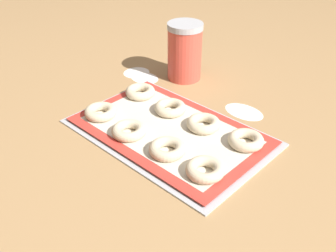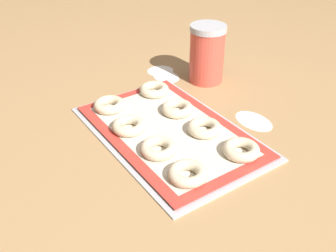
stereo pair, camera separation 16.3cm
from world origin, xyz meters
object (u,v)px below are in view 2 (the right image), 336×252
bagel_front_far_left (109,105)px  bagel_back_far_right (241,150)px  baking_tray (168,133)px  bagel_front_mid_right (158,148)px  bagel_front_mid_left (129,126)px  flour_canister (207,54)px  bagel_front_far_right (188,173)px  bagel_back_far_left (154,90)px  bagel_back_mid_right (204,128)px  bagel_back_mid_left (177,108)px

bagel_front_far_left → bagel_back_far_right: bearing=23.8°
baking_tray → bagel_front_mid_right: (0.06, -0.07, 0.02)m
bagel_back_far_right → bagel_front_far_left: bearing=-156.2°
bagel_front_mid_left → bagel_back_far_right: bearing=35.1°
flour_canister → bagel_front_far_right: bearing=-43.3°
bagel_front_mid_right → flour_canister: size_ratio=0.48×
bagel_back_far_left → bagel_back_mid_right: size_ratio=1.00×
bagel_front_far_left → bagel_front_mid_right: size_ratio=1.00×
flour_canister → bagel_back_far_right: bearing=-27.4°
bagel_front_mid_left → bagel_front_far_right: bearing=2.9°
bagel_front_far_left → bagel_back_far_right: (0.33, 0.14, 0.00)m
bagel_back_far_left → bagel_back_mid_right: 0.22m
flour_canister → bagel_back_far_left: bearing=-89.6°
bagel_back_far_right → bagel_back_far_left: bearing=-178.9°
bagel_back_far_left → bagel_back_far_right: (0.33, 0.01, 0.00)m
bagel_back_far_left → bagel_back_far_right: size_ratio=1.00×
bagel_front_mid_left → bagel_front_mid_right: 0.11m
bagel_front_mid_right → bagel_back_mid_left: bearing=131.1°
bagel_front_mid_right → baking_tray: bearing=132.5°
bagel_front_mid_left → flour_canister: bearing=110.1°
bagel_back_far_right → flour_canister: size_ratio=0.48×
baking_tray → bagel_front_far_left: bearing=-157.5°
bagel_back_far_left → bagel_back_mid_left: 0.12m
bagel_front_far_right → bagel_back_mid_right: (-0.11, 0.13, 0.00)m
bagel_back_mid_left → bagel_back_mid_right: size_ratio=1.00×
bagel_front_far_right → bagel_back_mid_right: same height
bagel_front_far_left → bagel_front_far_right: same height
bagel_front_far_left → bagel_front_far_right: size_ratio=1.00×
bagel_back_mid_left → bagel_front_far_right: bearing=-30.7°
bagel_front_far_right → bagel_back_mid_right: 0.17m
bagel_front_far_right → bagel_back_far_right: (0.00, 0.14, 0.00)m
bagel_front_mid_right → bagel_back_mid_left: 0.17m
bagel_back_mid_right → bagel_back_far_right: same height
bagel_front_far_left → bagel_back_far_left: (-0.01, 0.14, 0.00)m
flour_canister → bagel_front_far_left: bearing=-88.8°
baking_tray → bagel_back_far_left: bagel_back_far_left is taller
bagel_front_mid_left → bagel_back_far_left: size_ratio=1.00×
bagel_back_mid_left → bagel_back_far_right: size_ratio=1.00×
bagel_front_far_left → bagel_front_mid_right: same height
bagel_back_far_right → flour_canister: (-0.33, 0.17, 0.06)m
bagel_front_mid_right → bagel_front_far_left: bearing=-179.4°
bagel_back_mid_right → baking_tray: bearing=-129.4°
bagel_front_far_left → bagel_back_mid_right: size_ratio=1.00×
baking_tray → flour_canister: (-0.17, 0.25, 0.08)m
bagel_front_mid_left → bagel_back_far_left: same height
bagel_back_far_right → bagel_back_mid_left: bearing=-176.6°
bagel_front_far_left → bagel_front_mid_right: 0.22m
bagel_front_mid_right → bagel_back_far_left: 0.27m
flour_canister → bagel_front_mid_right: bearing=-53.8°
bagel_front_far_left → bagel_back_far_left: 0.14m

